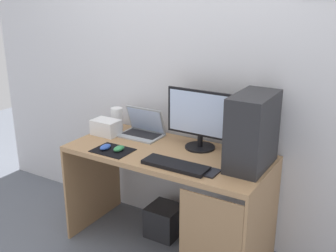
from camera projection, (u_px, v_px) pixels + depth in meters
name	position (u px, v px, depth m)	size (l,w,h in m)	color
ground_plane	(168.00, 245.00, 3.00)	(8.00, 8.00, 0.00)	slate
wall_back	(194.00, 61.00, 2.87)	(4.00, 0.05, 2.60)	silver
desk	(169.00, 173.00, 2.79)	(1.38, 0.63, 0.74)	#A37A51
pc_tower	(252.00, 131.00, 2.46)	(0.22, 0.40, 0.46)	#232326
monitor	(200.00, 119.00, 2.75)	(0.49, 0.21, 0.41)	black
laptop	(142.00, 130.00, 3.05)	(0.31, 0.21, 0.21)	#9EA3A8
speaker	(117.00, 118.00, 3.19)	(0.09, 0.09, 0.16)	white
projector	(106.00, 127.00, 3.06)	(0.20, 0.14, 0.11)	white
keyboard	(175.00, 165.00, 2.52)	(0.42, 0.14, 0.02)	black
mousepad	(113.00, 150.00, 2.77)	(0.26, 0.20, 0.01)	black
mouse_left	(119.00, 149.00, 2.75)	(0.06, 0.10, 0.03)	#338C4C
mouse_right	(105.00, 147.00, 2.78)	(0.06, 0.10, 0.03)	#2D51B2
cell_phone	(212.00, 173.00, 2.43)	(0.07, 0.13, 0.01)	black
subwoofer	(164.00, 221.00, 3.10)	(0.24, 0.24, 0.24)	#232326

